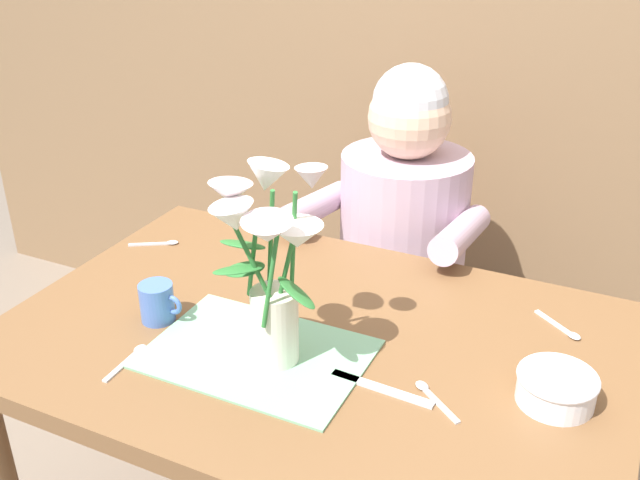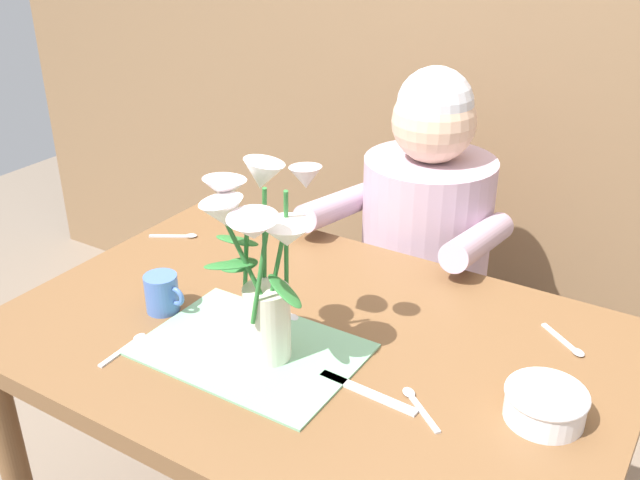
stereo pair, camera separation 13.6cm
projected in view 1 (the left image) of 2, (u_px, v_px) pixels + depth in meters
name	position (u px, v px, depth m)	size (l,w,h in m)	color
dining_table	(312.00, 374.00, 1.44)	(1.20, 0.80, 0.74)	brown
seated_person	(400.00, 272.00, 1.98)	(0.45, 0.47, 1.14)	#4C4C56
striped_placemat	(258.00, 354.00, 1.33)	(0.40, 0.28, 0.01)	#7AB289
flower_vase	(270.00, 262.00, 1.22)	(0.23, 0.23, 0.37)	silver
ceramic_bowl	(556.00, 387.00, 1.20)	(0.14, 0.14, 0.06)	white
dinner_knife	(382.00, 389.00, 1.24)	(0.19, 0.02, 0.01)	silver
tea_cup	(158.00, 302.00, 1.42)	(0.09, 0.07, 0.08)	#476BB7
spoon_0	(285.00, 314.00, 1.45)	(0.11, 0.07, 0.01)	silver
spoon_1	(162.00, 243.00, 1.74)	(0.11, 0.07, 0.01)	silver
spoon_2	(132.00, 357.00, 1.32)	(0.02, 0.12, 0.01)	silver
spoon_3	(564.00, 330.00, 1.40)	(0.10, 0.08, 0.01)	silver
spoon_4	(430.00, 395.00, 1.23)	(0.10, 0.09, 0.01)	silver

